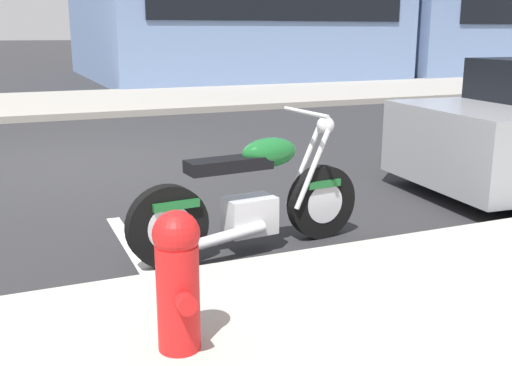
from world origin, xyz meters
name	(u,v)px	position (x,y,z in m)	size (l,w,h in m)	color
ground_plane	(78,164)	(0.00, 0.00, 0.00)	(260.00, 260.00, 0.00)	#28282B
sidewalk_far_curb	(449,87)	(12.00, 6.85, 0.07)	(120.00, 5.00, 0.14)	gray
parking_stall_stripe	(137,256)	(0.00, -3.75, 0.00)	(0.12, 2.20, 0.01)	silver
parked_motorcycle	(252,200)	(0.90, -3.96, 0.43)	(2.03, 0.62, 1.11)	black
fire_hydrant	(178,277)	(-0.15, -5.49, 0.53)	(0.24, 0.36, 0.74)	red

